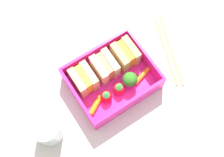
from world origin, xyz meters
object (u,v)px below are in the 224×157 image
sandwich_center (125,54)px  broccoli_floret (130,80)px  carrot_stick_left (96,105)px  strawberry_left (106,96)px  strawberry_far_left (120,88)px  chopstick_pair (169,50)px  sandwich_center_left (105,67)px  drinking_glass (47,131)px  sandwich_left (84,79)px  carrot_stick_far_left (143,75)px  folded_napkin (173,143)px

sandwich_center → broccoli_floret: (-2.48, -5.50, 0.08)cm
carrot_stick_left → broccoli_floret: 9.21cm
strawberry_left → strawberry_far_left: (3.46, -0.05, 0.03)cm
carrot_stick_left → chopstick_pair: carrot_stick_left is taller
chopstick_pair → sandwich_center_left: bearing=167.5°
sandwich_center_left → drinking_glass: bearing=-162.9°
sandwich_left → carrot_stick_left: bearing=-97.3°
broccoli_floret → drinking_glass: 20.22cm
sandwich_center → drinking_glass: size_ratio=0.78×
sandwich_left → broccoli_floret: sandwich_left is taller
sandwich_left → carrot_stick_far_left: bearing=-25.4°
sandwich_center → folded_napkin: 21.72cm
broccoli_floret → chopstick_pair: broccoli_floret is taller
strawberry_far_left → carrot_stick_far_left: bearing=0.2°
sandwich_center_left → carrot_stick_left: bearing=-136.8°
carrot_stick_left → chopstick_pair: 21.78cm
chopstick_pair → strawberry_far_left: bearing=-171.9°
broccoli_floret → carrot_stick_far_left: broccoli_floret is taller
strawberry_left → folded_napkin: 17.30cm
sandwich_center_left → carrot_stick_far_left: sandwich_center_left is taller
broccoli_floret → drinking_glass: (-20.21, 0.17, -0.17)cm
carrot_stick_far_left → folded_napkin: size_ratio=0.34×
carrot_stick_left → strawberry_left: (2.84, 0.15, 0.84)cm
strawberry_far_left → folded_napkin: (3.22, -15.72, -2.46)cm
folded_napkin → sandwich_center: bearing=84.8°
chopstick_pair → strawberry_left: bearing=-173.5°
carrot_stick_left → strawberry_left: bearing=3.1°
sandwich_left → carrot_stick_left: sandwich_left is taller
chopstick_pair → folded_napkin: bearing=-124.0°
sandwich_center → carrot_stick_left: 12.96cm
sandwich_left → sandwich_center: size_ratio=1.00×
carrot_stick_left → carrot_stick_far_left: bearing=0.5°
strawberry_left → sandwich_center: bearing=32.8°
carrot_stick_left → drinking_glass: size_ratio=0.61×
drinking_glass → strawberry_far_left: bearing=-0.9°
drinking_glass → carrot_stick_far_left: bearing=-0.6°
sandwich_center → strawberry_far_left: 7.71cm
sandwich_center → folded_napkin: (-1.95, -21.34, -3.53)cm
sandwich_left → drinking_glass: bearing=-156.0°
carrot_stick_left → drinking_glass: (-11.23, 0.39, 1.85)cm
sandwich_center_left → chopstick_pair: (15.52, -3.44, -3.38)cm
folded_napkin → carrot_stick_left: bearing=121.4°
broccoli_floret → carrot_stick_far_left: 4.12cm
sandwich_center → carrot_stick_far_left: sandwich_center is taller
sandwich_center_left → sandwich_center: 5.37cm
sandwich_left → carrot_stick_far_left: (11.80, -5.60, -2.01)cm
sandwich_left → sandwich_center_left: bearing=0.0°
carrot_stick_far_left → broccoli_floret: bearing=178.3°
carrot_stick_left → strawberry_left: strawberry_left is taller
drinking_glass → folded_napkin: (20.75, -16.01, -3.44)cm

